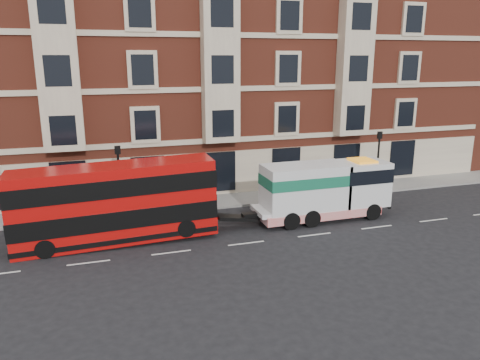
% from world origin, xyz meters
% --- Properties ---
extents(ground, '(120.00, 120.00, 0.00)m').
position_xyz_m(ground, '(0.00, 0.00, 0.00)').
color(ground, black).
rests_on(ground, ground).
extents(sidewalk, '(90.00, 3.00, 0.15)m').
position_xyz_m(sidewalk, '(0.00, 7.50, 0.07)').
color(sidewalk, slate).
rests_on(sidewalk, ground).
extents(victorian_terrace, '(45.00, 12.00, 20.40)m').
position_xyz_m(victorian_terrace, '(0.50, 15.00, 10.07)').
color(victorian_terrace, maroon).
rests_on(victorian_terrace, ground).
extents(lamp_post_west, '(0.35, 0.15, 4.35)m').
position_xyz_m(lamp_post_west, '(-6.00, 6.20, 2.68)').
color(lamp_post_west, black).
rests_on(lamp_post_west, sidewalk).
extents(lamp_post_east, '(0.35, 0.15, 4.35)m').
position_xyz_m(lamp_post_east, '(12.00, 6.20, 2.68)').
color(lamp_post_east, black).
rests_on(lamp_post_east, sidewalk).
extents(double_decker_bus, '(10.41, 2.39, 4.21)m').
position_xyz_m(double_decker_bus, '(-6.48, 2.28, 2.23)').
color(double_decker_bus, '#B30B09').
rests_on(double_decker_bus, ground).
extents(tow_truck, '(8.33, 2.46, 3.47)m').
position_xyz_m(tow_truck, '(5.58, 2.28, 1.84)').
color(tow_truck, silver).
rests_on(tow_truck, ground).
extents(pedestrian, '(0.78, 0.70, 1.79)m').
position_xyz_m(pedestrian, '(-10.04, 6.77, 1.05)').
color(pedestrian, '#1E1933').
rests_on(pedestrian, sidewalk).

